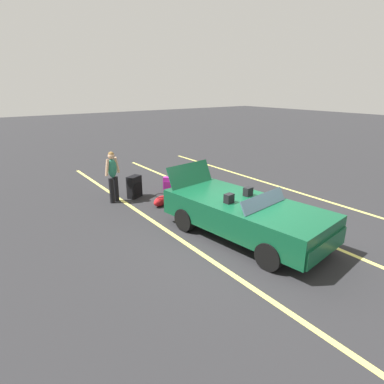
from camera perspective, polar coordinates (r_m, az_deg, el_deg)
ground_plane at (r=8.07m, az=9.24°, el=-7.92°), size 80.00×80.00×0.00m
lot_line_near at (r=7.26m, az=1.35°, el=-10.87°), size 18.00×0.12×0.01m
lot_line_mid at (r=8.99m, az=15.28°, el=-5.53°), size 18.00×0.12×0.01m
lot_line_far at (r=11.11m, az=24.17°, el=-1.88°), size 18.00×0.12×0.01m
convertible_car at (r=7.72m, az=10.63°, el=-4.44°), size 4.35×2.28×1.52m
suitcase_large_black at (r=10.74m, az=-10.34°, el=0.91°), size 0.46×0.55×0.74m
suitcase_medium_bright at (r=10.69m, az=-2.29°, el=0.82°), size 0.36×0.46×0.99m
suitcase_small_carryon at (r=11.33m, az=-4.30°, el=1.46°), size 0.39×0.37×0.50m
duffel_bag at (r=9.96m, az=-5.64°, el=-1.56°), size 0.54×0.71×0.34m
traveler_person at (r=10.30m, az=-14.13°, el=3.14°), size 0.32×0.59×1.65m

